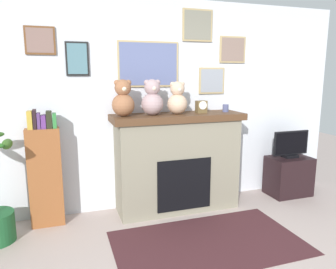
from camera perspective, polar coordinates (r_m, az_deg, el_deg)
The scene contains 11 objects.
back_wall at distance 4.13m, azimuth -1.96°, elevation 5.36°, with size 5.20×0.15×2.60m.
fireplace at distance 4.03m, azimuth 1.69°, elevation -4.85°, with size 1.62×0.54×1.22m.
bookshelf at distance 3.84m, azimuth -20.97°, elevation -6.37°, with size 0.36×0.16×1.32m.
tv_stand at distance 4.89m, azimuth 20.61°, elevation -6.89°, with size 0.58×0.40×0.54m, color black.
television at distance 4.78m, azimuth 20.98°, elevation -1.73°, with size 0.55×0.14×0.38m.
area_rug at distance 3.48m, azimuth 7.19°, elevation -18.51°, with size 1.91×1.11×0.01m, color #432125.
candle_jar at distance 4.15m, azimuth 10.18°, elevation 4.63°, with size 0.08×0.08×0.10m, color #4C517A.
mantel_clock at distance 4.00m, azimuth 5.93°, elevation 4.91°, with size 0.13×0.10×0.15m.
teddy_bear_tan at distance 3.69m, azimuth -7.98°, elevation 6.11°, with size 0.26×0.26×0.42m.
teddy_bear_brown at distance 3.77m, azimuth -2.80°, elevation 6.30°, with size 0.26×0.26×0.42m.
teddy_bear_cream at distance 3.87m, azimuth 1.67°, elevation 6.25°, with size 0.24×0.24×0.39m.
Camera 1 is at (-1.18, -1.93, 1.70)m, focal length 34.32 mm.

